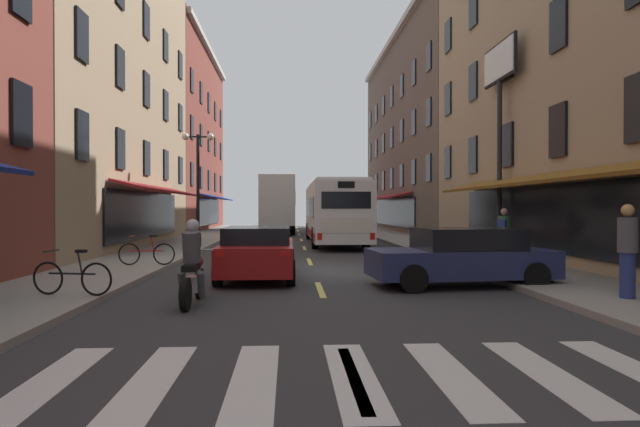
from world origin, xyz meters
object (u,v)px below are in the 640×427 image
Objects in this scene: street_lamp_twin at (198,184)px; transit_bus at (334,212)px; pedestrian_near at (504,234)px; pedestrian_mid at (628,249)px; box_truck at (277,205)px; bicycle_near at (147,253)px; bicycle_mid at (72,277)px; sedan_mid at (462,257)px; motorcycle_rider at (193,268)px; billboard_sign at (500,94)px; sedan_near at (258,251)px.

transit_bus is at bearing 31.37° from street_lamp_twin.
pedestrian_mid is at bearing -52.54° from pedestrian_near.
street_lamp_twin is at bearing -102.31° from box_truck.
bicycle_mid is at bearing -89.84° from bicycle_near.
box_truck is at bearing 100.65° from sedan_mid.
motorcycle_rider is 8.39m from pedestrian_mid.
pedestrian_near reaches higher than motorcycle_rider.
pedestrian_mid is (10.82, -6.74, 0.58)m from bicycle_near.
box_truck reaches higher than transit_bus.
billboard_sign is 15.89m from bicycle_mid.
bicycle_mid is (-12.07, -8.71, -5.59)m from billboard_sign.
bicycle_mid is at bearing -168.16° from sedan_mid.
billboard_sign is 9.50m from sedan_mid.
box_truck is 28.54m from bicycle_mid.
pedestrian_near is at bearing -68.54° from transit_bus.
billboard_sign reaches higher than bicycle_near.
box_truck is 4.50× the size of pedestrian_near.
pedestrian_mid is (7.33, -4.56, 0.37)m from sedan_near.
street_lamp_twin is (-8.19, 11.82, 2.25)m from sedan_mid.
street_lamp_twin is (-2.19, 14.01, 2.25)m from motorcycle_rider.
box_truck is at bearing 113.75° from billboard_sign.
transit_bus is at bearing -73.46° from box_truck.
motorcycle_rider reaches higher than bicycle_mid.
bicycle_near is at bearing 148.08° from sedan_near.
sedan_near is 2.56× the size of pedestrian_mid.
sedan_near is 2.24× the size of motorcycle_rider.
sedan_mid is at bearing -55.27° from street_lamp_twin.
sedan_mid is at bearing 170.84° from pedestrian_mid.
bicycle_near is (-3.47, -22.51, -1.60)m from box_truck.
pedestrian_near is at bearing 57.31° from sedan_mid.
bicycle_near is at bearing 90.16° from bicycle_mid.
street_lamp_twin reaches higher than pedestrian_near.
box_truck is 3.75× the size of motorcycle_rider.
sedan_mid reaches higher than bicycle_mid.
street_lamp_twin reaches higher than transit_bus.
transit_bus reaches higher than bicycle_near.
box_truck is at bearing 106.54° from transit_bus.
billboard_sign reaches higher than transit_bus.
box_truck is 4.53× the size of bicycle_near.
billboard_sign is 1.01× the size of box_truck.
sedan_near is 2.68× the size of pedestrian_near.
bicycle_near is (-3.49, 2.17, -0.21)m from sedan_near.
sedan_near is at bearing -72.09° from street_lamp_twin.
sedan_mid is (-3.63, -6.94, -5.38)m from billboard_sign.
pedestrian_mid is at bearing -97.47° from billboard_sign.
pedestrian_mid is 0.36× the size of street_lamp_twin.
transit_bus is 2.41× the size of street_lamp_twin.
motorcycle_rider is 0.41× the size of street_lamp_twin.
transit_bus is 7.06× the size of pedestrian_near.
box_truck is at bearing 90.05° from sedan_near.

